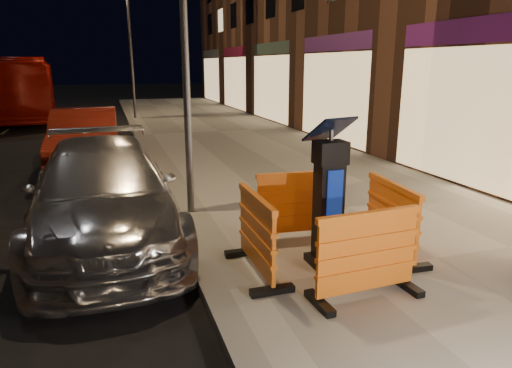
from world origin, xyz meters
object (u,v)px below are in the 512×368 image
object	(u,v)px
barrier_back	(298,205)
barrier_bldgside	(391,219)
barrier_front	(367,255)
car_silver	(107,238)
car_red	(89,167)
barrier_kerbside	(257,235)
bus_doubledecker	(28,119)
parking_kiosk	(329,197)

from	to	relation	value
barrier_back	barrier_bldgside	distance (m)	1.34
barrier_front	barrier_back	distance (m)	1.90
car_silver	barrier_back	bearing A→B (deg)	-25.69
barrier_bldgside	car_red	size ratio (longest dim) A/B	0.28
barrier_front	barrier_back	size ratio (longest dim) A/B	1.00
car_silver	car_red	bearing A→B (deg)	92.96
barrier_kerbside	bus_doubledecker	bearing A→B (deg)	14.89
barrier_back	bus_doubledecker	distance (m)	20.17
barrier_kerbside	car_red	xyz separation A→B (m)	(-2.20, 7.72, -0.65)
car_red	barrier_back	bearing A→B (deg)	-63.98
barrier_back	barrier_bldgside	size ratio (longest dim) A/B	1.00
barrier_back	barrier_kerbside	size ratio (longest dim) A/B	1.00
parking_kiosk	car_silver	size ratio (longest dim) A/B	0.35
barrier_back	bus_doubledecker	xyz separation A→B (m)	(-6.31, 19.14, -0.65)
barrier_back	bus_doubledecker	bearing A→B (deg)	113.19
barrier_front	barrier_kerbside	bearing A→B (deg)	131.94
car_silver	bus_doubledecker	bearing A→B (deg)	99.86
barrier_kerbside	barrier_bldgside	distance (m)	1.90
barrier_kerbside	barrier_back	bearing A→B (deg)	-45.06
barrier_kerbside	car_silver	size ratio (longest dim) A/B	0.25
parking_kiosk	barrier_kerbside	bearing A→B (deg)	-178.06
parking_kiosk	barrier_back	size ratio (longest dim) A/B	1.40
barrier_front	car_red	distance (m)	9.24
barrier_back	car_red	bearing A→B (deg)	119.88
car_red	bus_doubledecker	size ratio (longest dim) A/B	0.44
barrier_bldgside	parking_kiosk	bearing A→B (deg)	93.94
barrier_back	barrier_bldgside	world-z (taller)	same
barrier_bldgside	barrier_back	bearing A→B (deg)	48.94
parking_kiosk	car_silver	world-z (taller)	parking_kiosk
barrier_bldgside	car_silver	bearing A→B (deg)	63.31
barrier_front	barrier_back	xyz separation A→B (m)	(0.00, 1.90, 0.00)
parking_kiosk	barrier_bldgside	bearing A→B (deg)	1.94
bus_doubledecker	barrier_kerbside	bearing A→B (deg)	-79.92
barrier_back	car_silver	size ratio (longest dim) A/B	0.25
barrier_bldgside	barrier_front	bearing A→B (deg)	138.94
parking_kiosk	barrier_front	size ratio (longest dim) A/B	1.40
parking_kiosk	barrier_front	xyz separation A→B (m)	(0.00, -0.95, -0.40)
bus_doubledecker	barrier_bldgside	bearing A→B (deg)	-74.99
car_red	bus_doubledecker	world-z (taller)	bus_doubledecker
barrier_front	car_silver	world-z (taller)	barrier_front
barrier_back	bus_doubledecker	size ratio (longest dim) A/B	0.12
barrier_front	barrier_back	bearing A→B (deg)	86.94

